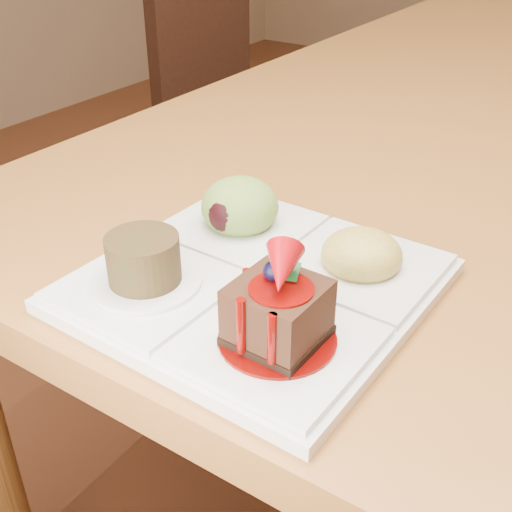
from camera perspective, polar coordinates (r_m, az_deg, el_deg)
The scene contains 3 objects.
ground at distance 1.56m, azimuth 18.83°, elevation -14.07°, with size 6.00×6.00×0.00m, color brown.
chair_left at distance 1.77m, azimuth -2.16°, elevation 12.05°, with size 0.38×0.38×0.86m.
sampler_plate at distance 0.54m, azimuth 0.11°, elevation -1.03°, with size 0.28×0.28×0.10m.
Camera 1 is at (0.17, -1.13, 1.06)m, focal length 45.00 mm.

